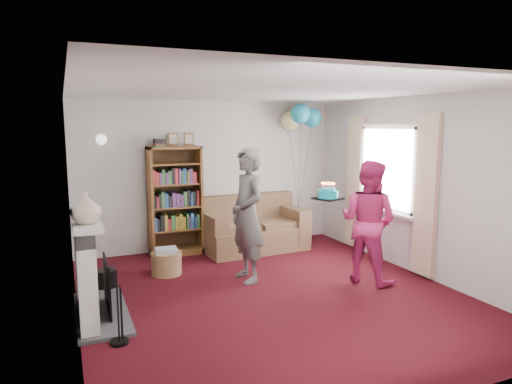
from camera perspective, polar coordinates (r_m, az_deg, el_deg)
name	(u,v)px	position (r m, az deg, el deg)	size (l,w,h in m)	color
ground	(272,295)	(5.83, 1.96, -12.71)	(5.00, 5.00, 0.00)	#37080C
wall_back	(210,175)	(7.83, -5.77, 2.15)	(4.50, 0.02, 2.50)	silver
wall_left	(71,210)	(5.00, -22.16, -2.04)	(0.02, 5.00, 2.50)	silver
wall_right	(418,186)	(6.77, 19.63, 0.70)	(0.02, 5.00, 2.50)	silver
ceiling	(273,90)	(5.45, 2.10, 12.64)	(4.50, 5.00, 0.01)	white
fireplace	(91,272)	(5.37, -19.89, -9.36)	(0.55, 1.80, 1.12)	#3F3F42
window_bay	(387,184)	(7.19, 16.06, 0.92)	(0.14, 2.02, 2.20)	white
wall_sconce	(101,139)	(7.32, -18.78, 6.25)	(0.16, 0.23, 0.16)	gold
bookcase	(175,201)	(7.51, -10.13, -1.15)	(0.83, 0.42, 1.97)	#472B14
sofa	(252,229)	(7.78, -0.45, -4.66)	(1.71, 0.90, 0.90)	brown
wicker_basket	(166,262)	(6.64, -11.13, -8.62)	(0.43, 0.43, 0.38)	#996B47
person_striped	(247,215)	(6.11, -1.08, -2.90)	(0.66, 0.43, 1.81)	black
person_magenta	(368,222)	(6.28, 13.83, -3.61)	(0.80, 0.62, 1.64)	#C22665
birthday_cake	(328,194)	(6.19, 8.97, -0.27)	(0.33, 0.33, 0.22)	black
balloons	(301,118)	(7.98, 5.61, 9.24)	(0.66, 0.72, 1.78)	#3F3F3F
mantel_vase	(86,208)	(4.85, -20.49, -1.87)	(0.30, 0.30, 0.31)	beige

